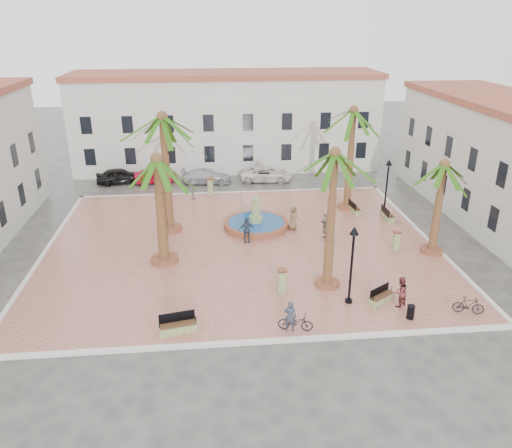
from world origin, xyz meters
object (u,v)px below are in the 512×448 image
object	(u,v)px
palm_ne	(353,121)
palm_nw	(163,130)
palm_s	(334,168)
bollard_e	(396,240)
car_white	(266,174)
cyclist_b	(400,292)
palm_e	(443,176)
car_black	(120,176)
fountain	(256,223)
pedestrian_fountain_a	(293,217)
litter_bin	(411,312)
lamppost_s	(353,252)
car_red	(156,176)
bicycle_a	(295,322)
bench_e	(387,216)
bench_ne	(354,209)
bicycle_b	(469,305)
lamppost_e	(387,178)
cyclist_a	(290,316)
pedestrian_fountain_b	(247,230)
car_silver	(207,176)
bollard_se	(282,280)
bench_s	(178,327)
bollard_n	(210,186)
bench_se	(382,298)
pedestrian_east	(326,227)
pedestrian_north	(193,190)
palm_sw	(158,174)

from	to	relation	value
palm_ne	palm_nw	bearing A→B (deg)	-167.41
palm_s	bollard_e	bearing A→B (deg)	36.52
car_white	cyclist_b	bearing A→B (deg)	-163.78
palm_e	car_black	world-z (taller)	palm_e
fountain	pedestrian_fountain_a	size ratio (longest dim) A/B	2.54
palm_e	litter_bin	distance (m)	9.94
fountain	lamppost_s	size ratio (longest dim) A/B	1.05
palm_ne	car_red	xyz separation A→B (m)	(-15.99, 8.67, -6.48)
lamppost_s	bicycle_a	size ratio (longest dim) A/B	2.58
bench_e	lamppost_s	xyz separation A→B (m)	(-6.18, -11.47, 2.76)
bench_ne	car_black	xyz separation A→B (m)	(-19.63, 9.82, 0.34)
bicycle_b	car_white	world-z (taller)	car_white
lamppost_e	car_black	bearing A→B (deg)	153.92
litter_bin	lamppost_s	bearing A→B (deg)	145.70
bicycle_b	cyclist_a	bearing A→B (deg)	111.89
lamppost_s	cyclist_b	distance (m)	3.43
car_white	pedestrian_fountain_b	bearing A→B (deg)	173.26
car_red	bollard_e	bearing A→B (deg)	-145.66
bench_ne	car_silver	size ratio (longest dim) A/B	0.37
bench_ne	bollard_se	size ratio (longest dim) A/B	1.19
bollard_e	pedestrian_fountain_b	size ratio (longest dim) A/B	0.74
bench_s	lamppost_s	distance (m)	9.67
cyclist_b	bollard_se	bearing A→B (deg)	-49.73
bollard_n	pedestrian_fountain_b	world-z (taller)	pedestrian_fountain_b
bench_se	car_silver	size ratio (longest dim) A/B	0.36
palm_ne	bollard_e	xyz separation A→B (m)	(1.12, -8.03, -6.30)
bench_ne	bollard_e	xyz separation A→B (m)	(0.81, -7.03, 0.44)
bollard_se	pedestrian_fountain_a	distance (m)	9.07
palm_nw	car_white	world-z (taller)	palm_nw
bollard_n	car_black	world-z (taller)	bollard_n
palm_e	car_silver	size ratio (longest dim) A/B	1.37
bicycle_b	palm_ne	bearing A→B (deg)	25.83
fountain	car_black	world-z (taller)	fountain
fountain	cyclist_b	world-z (taller)	fountain
pedestrian_east	car_white	xyz separation A→B (m)	(-2.51, 14.07, -0.42)
bollard_n	bicycle_b	distance (m)	23.98
palm_e	car_white	size ratio (longest dim) A/B	1.31
bollard_se	bench_s	bearing A→B (deg)	-149.48
lamppost_s	car_black	xyz separation A→B (m)	(-15.55, 23.01, -2.45)
palm_s	litter_bin	bearing A→B (deg)	-48.27
palm_s	bench_e	xyz separation A→B (m)	(6.91, 9.47, -6.72)
palm_s	cyclist_a	bearing A→B (deg)	-123.83
palm_nw	car_white	distance (m)	15.60
pedestrian_fountain_b	pedestrian_north	size ratio (longest dim) A/B	1.07
bench_se	bollard_se	world-z (taller)	bollard_se
palm_ne	palm_sw	bearing A→B (deg)	-149.66
bench_ne	car_white	xyz separation A→B (m)	(-5.95, 9.19, 0.27)
lamppost_e	pedestrian_east	bearing A→B (deg)	-144.06
bench_s	bench_ne	bearing A→B (deg)	37.25
palm_sw	bench_e	bearing A→B (deg)	18.48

